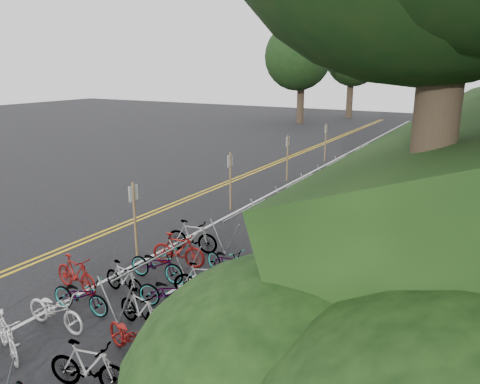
# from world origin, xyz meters

# --- Properties ---
(road_markings) EXTENTS (7.47, 80.00, 0.01)m
(road_markings) POSITION_xyz_m (0.63, 10.10, 0.00)
(road_markings) COLOR gold
(road_markings) RESTS_ON ground
(red_curb) EXTENTS (0.25, 28.00, 0.10)m
(red_curb) POSITION_xyz_m (5.70, 12.00, 0.05)
(red_curb) COLOR maroon
(red_curb) RESTS_ON ground
(bike_racks_rest) EXTENTS (1.14, 23.00, 1.17)m
(bike_racks_rest) POSITION_xyz_m (3.00, 13.00, 0.85)
(bike_racks_rest) COLOR gray
(bike_racks_rest) RESTS_ON ground
(signposts_rest) EXTENTS (0.08, 18.40, 2.50)m
(signposts_rest) POSITION_xyz_m (0.60, 14.00, 1.43)
(signposts_rest) COLOR brown
(signposts_rest) RESTS_ON ground
(bike_front) EXTENTS (0.68, 1.75, 1.03)m
(bike_front) POSITION_xyz_m (0.80, 2.33, 0.51)
(bike_front) COLOR maroon
(bike_front) RESTS_ON ground
(bike_valet) EXTENTS (3.40, 11.19, 1.09)m
(bike_valet) POSITION_xyz_m (2.95, 1.40, 0.48)
(bike_valet) COLOR navy
(bike_valet) RESTS_ON ground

